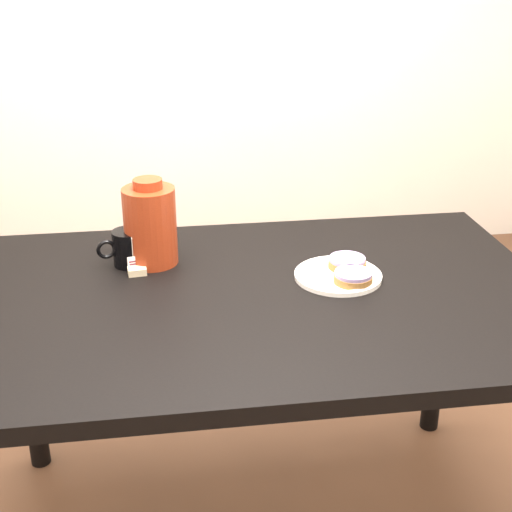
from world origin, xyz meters
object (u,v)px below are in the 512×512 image
bagel_front (353,277)px  mug (128,248)px  plate (338,275)px  table (260,323)px  bagel_back (347,263)px  teabag_pouch (137,271)px  bagel_package (150,225)px

bagel_front → mug: (-0.53, 0.20, 0.02)m
plate → table: bearing=-166.6°
plate → bagel_back: bagel_back is taller
table → teabag_pouch: (-0.29, 0.14, 0.09)m
table → bagel_package: (-0.25, 0.21, 0.19)m
bagel_front → bagel_package: (-0.47, 0.21, 0.08)m
bagel_back → bagel_package: bagel_package is taller
plate → teabag_pouch: 0.50m
table → bagel_back: bagel_back is taller
bagel_front → teabag_pouch: size_ratio=2.82×
plate → bagel_package: 0.49m
plate → mug: bearing=163.3°
plate → mug: 0.53m
teabag_pouch → bagel_back: bearing=-6.4°
plate → bagel_front: bagel_front is taller
bagel_package → plate: bearing=-19.5°
mug → plate: bearing=-29.2°
table → bagel_back: size_ratio=11.72×
bagel_front → bagel_package: bagel_package is taller
plate → mug: mug is taller
mug → teabag_pouch: 0.08m
teabag_pouch → bagel_package: bagel_package is taller
bagel_back → teabag_pouch: bagel_back is taller
bagel_front → bagel_package: size_ratio=0.57×
table → plate: plate is taller
bagel_back → bagel_package: (-0.48, 0.13, 0.08)m
table → plate: bearing=13.4°
bagel_back → mug: 0.55m
bagel_front → bagel_package: bearing=156.0°
mug → teabag_pouch: mug is taller
table → bagel_front: size_ratio=11.02×
bagel_front → bagel_package: 0.52m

